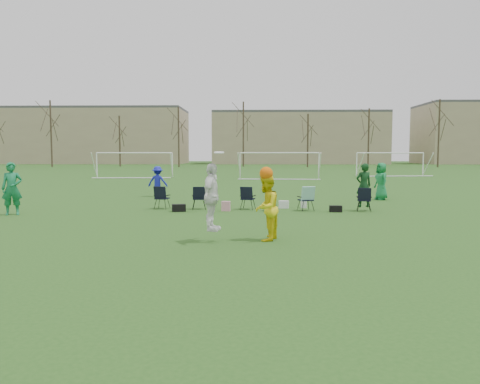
{
  "coord_description": "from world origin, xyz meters",
  "views": [
    {
      "loc": [
        1.4,
        -11.48,
        2.37
      ],
      "look_at": [
        1.08,
        1.95,
        1.25
      ],
      "focal_mm": 35.0,
      "sensor_mm": 36.0,
      "label": 1
    }
  ],
  "objects_px": {
    "fielder_blue": "(158,181)",
    "center_contest": "(243,202)",
    "goal_mid": "(279,158)",
    "goal_right": "(390,157)",
    "fielder_green_far": "(381,181)",
    "goal_left": "(135,158)",
    "fielder_green_near": "(12,189)"
  },
  "relations": [
    {
      "from": "fielder_blue",
      "to": "goal_right",
      "type": "bearing_deg",
      "value": -125.25
    },
    {
      "from": "fielder_blue",
      "to": "goal_right",
      "type": "relative_size",
      "value": 0.23
    },
    {
      "from": "fielder_green_near",
      "to": "center_contest",
      "type": "height_order",
      "value": "center_contest"
    },
    {
      "from": "fielder_blue",
      "to": "goal_right",
      "type": "distance_m",
      "value": 31.13
    },
    {
      "from": "fielder_green_near",
      "to": "fielder_blue",
      "type": "distance_m",
      "value": 8.77
    },
    {
      "from": "center_contest",
      "to": "fielder_blue",
      "type": "bearing_deg",
      "value": 110.71
    },
    {
      "from": "fielder_blue",
      "to": "center_contest",
      "type": "relative_size",
      "value": 0.69
    },
    {
      "from": "fielder_green_far",
      "to": "goal_left",
      "type": "xyz_separation_m",
      "value": [
        -18.02,
        21.61,
        0.98
      ]
    },
    {
      "from": "goal_right",
      "to": "fielder_green_far",
      "type": "bearing_deg",
      "value": -115.32
    },
    {
      "from": "fielder_blue",
      "to": "goal_mid",
      "type": "height_order",
      "value": "goal_mid"
    },
    {
      "from": "fielder_blue",
      "to": "goal_left",
      "type": "xyz_separation_m",
      "value": [
        -6.28,
        20.05,
        1.1
      ]
    },
    {
      "from": "center_contest",
      "to": "goal_mid",
      "type": "xyz_separation_m",
      "value": [
        2.82,
        31.03,
        0.87
      ]
    },
    {
      "from": "center_contest",
      "to": "goal_left",
      "type": "relative_size",
      "value": 0.33
    },
    {
      "from": "fielder_green_far",
      "to": "center_contest",
      "type": "bearing_deg",
      "value": -45.36
    },
    {
      "from": "fielder_green_near",
      "to": "fielder_blue",
      "type": "xyz_separation_m",
      "value": [
        4.06,
        7.78,
        -0.19
      ]
    },
    {
      "from": "fielder_green_near",
      "to": "goal_right",
      "type": "distance_m",
      "value": 39.74
    },
    {
      "from": "fielder_blue",
      "to": "fielder_green_near",
      "type": "bearing_deg",
      "value": 66.55
    },
    {
      "from": "goal_mid",
      "to": "goal_right",
      "type": "bearing_deg",
      "value": 30.57
    },
    {
      "from": "fielder_green_near",
      "to": "goal_left",
      "type": "height_order",
      "value": "goal_left"
    },
    {
      "from": "fielder_blue",
      "to": "goal_left",
      "type": "relative_size",
      "value": 0.22
    },
    {
      "from": "fielder_green_far",
      "to": "center_contest",
      "type": "xyz_separation_m",
      "value": [
        -6.83,
        -11.42,
        0.11
      ]
    },
    {
      "from": "fielder_blue",
      "to": "center_contest",
      "type": "bearing_deg",
      "value": 114.81
    },
    {
      "from": "fielder_green_far",
      "to": "goal_mid",
      "type": "relative_size",
      "value": 0.26
    },
    {
      "from": "fielder_green_far",
      "to": "fielder_green_near",
      "type": "bearing_deg",
      "value": -82.97
    },
    {
      "from": "goal_mid",
      "to": "goal_right",
      "type": "xyz_separation_m",
      "value": [
        12.0,
        6.0,
        0.0
      ]
    },
    {
      "from": "goal_left",
      "to": "fielder_green_near",
      "type": "bearing_deg",
      "value": -90.44
    },
    {
      "from": "fielder_green_far",
      "to": "goal_left",
      "type": "relative_size",
      "value": 0.26
    },
    {
      "from": "fielder_green_far",
      "to": "goal_right",
      "type": "relative_size",
      "value": 0.26
    },
    {
      "from": "fielder_green_near",
      "to": "fielder_green_far",
      "type": "relative_size",
      "value": 1.08
    },
    {
      "from": "goal_mid",
      "to": "goal_left",
      "type": "bearing_deg",
      "value": 175.87
    },
    {
      "from": "fielder_green_near",
      "to": "fielder_blue",
      "type": "height_order",
      "value": "fielder_green_near"
    },
    {
      "from": "goal_mid",
      "to": "center_contest",
      "type": "bearing_deg",
      "value": -91.19
    }
  ]
}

